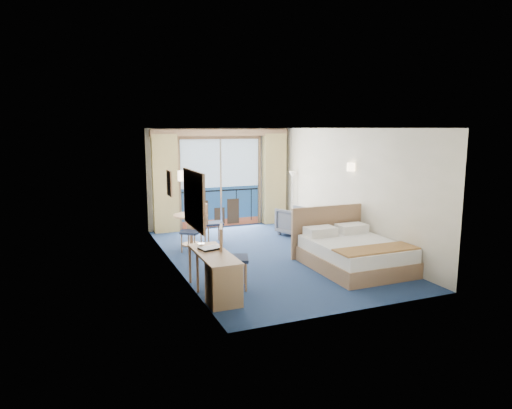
# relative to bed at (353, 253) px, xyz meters

# --- Properties ---
(floor) EXTENTS (6.50, 6.50, 0.00)m
(floor) POSITION_rel_bed_xyz_m (-1.19, 1.43, -0.30)
(floor) COLOR navy
(floor) RESTS_ON ground
(room_walls) EXTENTS (4.04, 6.54, 2.72)m
(room_walls) POSITION_rel_bed_xyz_m (-1.19, 1.43, 1.48)
(room_walls) COLOR beige
(room_walls) RESTS_ON ground
(balcony_door) EXTENTS (2.36, 0.03, 2.52)m
(balcony_door) POSITION_rel_bed_xyz_m (-1.20, 4.65, 0.84)
(balcony_door) COLOR navy
(balcony_door) RESTS_ON room_walls
(curtain_left) EXTENTS (0.65, 0.22, 2.55)m
(curtain_left) POSITION_rel_bed_xyz_m (-2.74, 4.50, 0.97)
(curtain_left) COLOR #D2C074
(curtain_left) RESTS_ON room_walls
(curtain_right) EXTENTS (0.65, 0.22, 2.55)m
(curtain_right) POSITION_rel_bed_xyz_m (0.36, 4.50, 0.97)
(curtain_right) COLOR #D2C074
(curtain_right) RESTS_ON room_walls
(pelmet) EXTENTS (3.80, 0.25, 0.18)m
(pelmet) POSITION_rel_bed_xyz_m (-1.19, 4.53, 2.28)
(pelmet) COLOR #A07656
(pelmet) RESTS_ON room_walls
(mirror) EXTENTS (0.05, 1.25, 0.95)m
(mirror) POSITION_rel_bed_xyz_m (-3.17, -0.07, 1.25)
(mirror) COLOR #A07656
(mirror) RESTS_ON room_walls
(wall_print) EXTENTS (0.04, 0.42, 0.52)m
(wall_print) POSITION_rel_bed_xyz_m (-3.17, 1.88, 1.30)
(wall_print) COLOR #A07656
(wall_print) RESTS_ON room_walls
(sconce_left) EXTENTS (0.18, 0.18, 0.18)m
(sconce_left) POSITION_rel_bed_xyz_m (-3.13, 0.83, 1.55)
(sconce_left) COLOR #FFE0B2
(sconce_left) RESTS_ON room_walls
(sconce_right) EXTENTS (0.18, 0.18, 0.18)m
(sconce_right) POSITION_rel_bed_xyz_m (0.75, 1.28, 1.55)
(sconce_right) COLOR #FFE0B2
(sconce_right) RESTS_ON room_walls
(bed) EXTENTS (1.72, 2.04, 1.08)m
(bed) POSITION_rel_bed_xyz_m (0.00, 0.00, 0.00)
(bed) COLOR #A07656
(bed) RESTS_ON ground
(nightstand) EXTENTS (0.37, 0.35, 0.48)m
(nightstand) POSITION_rel_bed_xyz_m (0.60, 1.51, -0.06)
(nightstand) COLOR #A07B55
(nightstand) RESTS_ON ground
(phone) EXTENTS (0.22, 0.19, 0.09)m
(phone) POSITION_rel_bed_xyz_m (0.59, 1.46, 0.23)
(phone) COLOR beige
(phone) RESTS_ON nightstand
(armchair) EXTENTS (0.99, 1.00, 0.71)m
(armchair) POSITION_rel_bed_xyz_m (0.24, 2.93, 0.05)
(armchair) COLOR #4D525D
(armchair) RESTS_ON ground
(floor_lamp) EXTENTS (0.21, 0.21, 1.52)m
(floor_lamp) POSITION_rel_bed_xyz_m (0.66, 3.97, 0.85)
(floor_lamp) COLOR silver
(floor_lamp) RESTS_ON ground
(desk) EXTENTS (0.51, 1.48, 0.70)m
(desk) POSITION_rel_bed_xyz_m (-2.93, -0.75, 0.08)
(desk) COLOR #A07656
(desk) RESTS_ON ground
(desk_chair) EXTENTS (0.60, 0.59, 1.08)m
(desk_chair) POSITION_rel_bed_xyz_m (-2.61, -0.17, 0.30)
(desk_chair) COLOR #1C2541
(desk_chair) RESTS_ON ground
(folder) EXTENTS (0.39, 0.33, 0.03)m
(folder) POSITION_rel_bed_xyz_m (-2.92, -0.10, 0.41)
(folder) COLOR black
(folder) RESTS_ON desk
(desk_lamp) EXTENTS (0.11, 0.11, 0.42)m
(desk_lamp) POSITION_rel_bed_xyz_m (-2.99, 0.19, 0.71)
(desk_lamp) COLOR silver
(desk_lamp) RESTS_ON desk
(round_table) EXTENTS (0.81, 0.81, 0.72)m
(round_table) POSITION_rel_bed_xyz_m (-2.48, 2.92, 0.25)
(round_table) COLOR #A07656
(round_table) RESTS_ON ground
(table_chair_a) EXTENTS (0.44, 0.43, 0.97)m
(table_chair_a) POSITION_rel_bed_xyz_m (-2.02, 2.95, 0.25)
(table_chair_a) COLOR #1C2541
(table_chair_a) RESTS_ON ground
(table_chair_b) EXTENTS (0.56, 0.56, 0.91)m
(table_chair_b) POSITION_rel_bed_xyz_m (-2.57, 2.42, 0.21)
(table_chair_b) COLOR #1C2541
(table_chair_b) RESTS_ON ground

